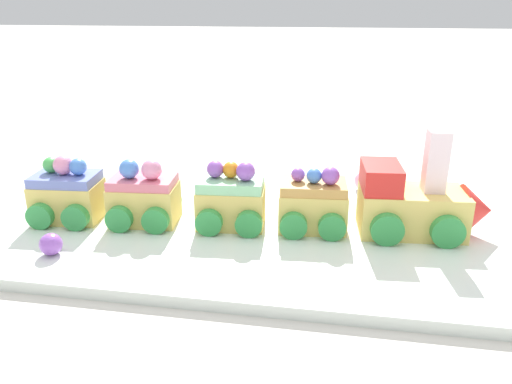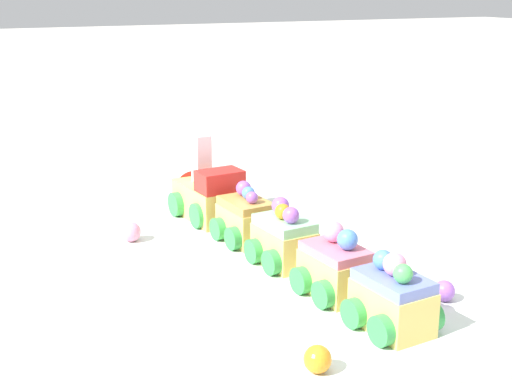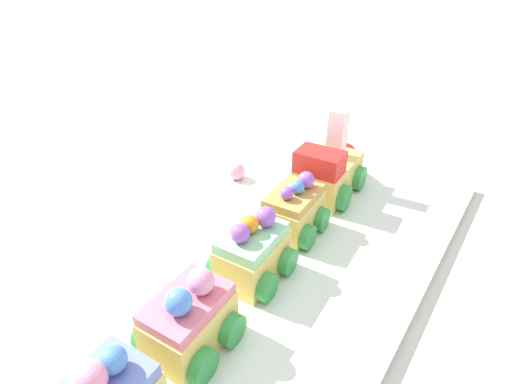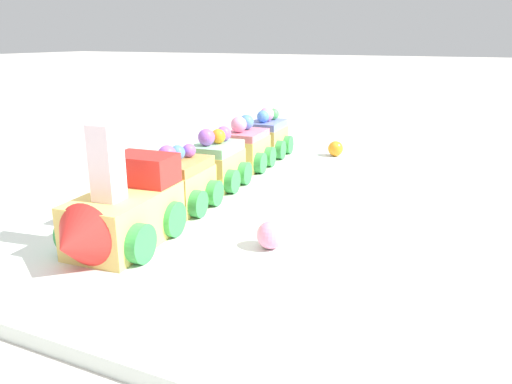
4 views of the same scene
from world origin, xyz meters
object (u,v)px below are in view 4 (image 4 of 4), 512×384
(cake_car_mint, at_px, (217,164))
(gumball_purple, at_px, (212,146))
(cake_car_caramel, at_px, (182,184))
(cake_car_strawberry, at_px, (246,149))
(cake_car_blueberry, at_px, (267,137))
(gumball_orange, at_px, (335,149))
(gumball_pink, at_px, (270,235))
(cake_train_locomotive, at_px, (119,214))

(cake_car_mint, height_order, gumball_purple, cake_car_mint)
(cake_car_caramel, xyz_separation_m, cake_car_strawberry, (-0.18, -0.01, 0.00))
(cake_car_blueberry, height_order, gumball_orange, cake_car_blueberry)
(gumball_orange, bearing_deg, gumball_purple, -71.01)
(cake_car_caramel, relative_size, cake_car_mint, 1.00)
(cake_car_caramel, xyz_separation_m, cake_car_blueberry, (-0.27, -0.02, 0.00))
(gumball_pink, height_order, gumball_purple, gumball_pink)
(cake_train_locomotive, distance_m, cake_car_caramel, 0.11)
(cake_car_mint, bearing_deg, gumball_pink, 38.31)
(gumball_purple, bearing_deg, cake_car_strawberry, 55.75)
(cake_car_caramel, bearing_deg, cake_car_strawberry, -179.94)
(cake_car_mint, bearing_deg, cake_car_blueberry, 179.96)
(cake_car_caramel, relative_size, cake_car_blueberry, 1.00)
(cake_car_strawberry, xyz_separation_m, gumball_pink, (0.24, 0.14, -0.02))
(cake_train_locomotive, xyz_separation_m, gumball_orange, (-0.42, 0.07, -0.02))
(cake_car_mint, distance_m, gumball_orange, 0.24)
(cake_car_strawberry, height_order, cake_car_blueberry, same)
(gumball_pink, bearing_deg, gumball_orange, -172.23)
(cake_car_mint, relative_size, gumball_purple, 3.46)
(cake_car_blueberry, height_order, gumball_purple, cake_car_blueberry)
(gumball_pink, bearing_deg, cake_train_locomotive, -66.28)
(cake_car_strawberry, bearing_deg, cake_car_caramel, 0.06)
(cake_car_blueberry, xyz_separation_m, gumball_purple, (0.03, -0.08, -0.02))
(cake_car_caramel, bearing_deg, cake_train_locomotive, 0.13)
(cake_car_strawberry, distance_m, gumball_orange, 0.16)
(cake_car_blueberry, distance_m, gumball_pink, 0.36)
(cake_car_blueberry, bearing_deg, gumball_pink, 19.94)
(gumball_orange, bearing_deg, cake_car_caramel, -14.35)
(cake_car_blueberry, relative_size, gumball_pink, 3.05)
(cake_car_mint, height_order, cake_car_blueberry, same)
(cake_train_locomotive, bearing_deg, gumball_pink, 109.24)
(cake_car_mint, relative_size, cake_car_blueberry, 1.00)
(gumball_pink, bearing_deg, cake_car_strawberry, -149.40)
(cake_car_mint, bearing_deg, gumball_orange, 154.29)
(cake_car_mint, bearing_deg, cake_train_locomotive, 0.01)
(cake_car_strawberry, relative_size, gumball_orange, 3.21)
(gumball_pink, bearing_deg, gumball_purple, -142.49)
(cake_train_locomotive, distance_m, gumball_purple, 0.37)
(cake_train_locomotive, bearing_deg, cake_car_mint, -179.99)
(gumball_purple, bearing_deg, cake_train_locomotive, 17.62)
(cake_train_locomotive, relative_size, cake_car_blueberry, 1.86)
(cake_car_strawberry, relative_size, gumball_pink, 3.05)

